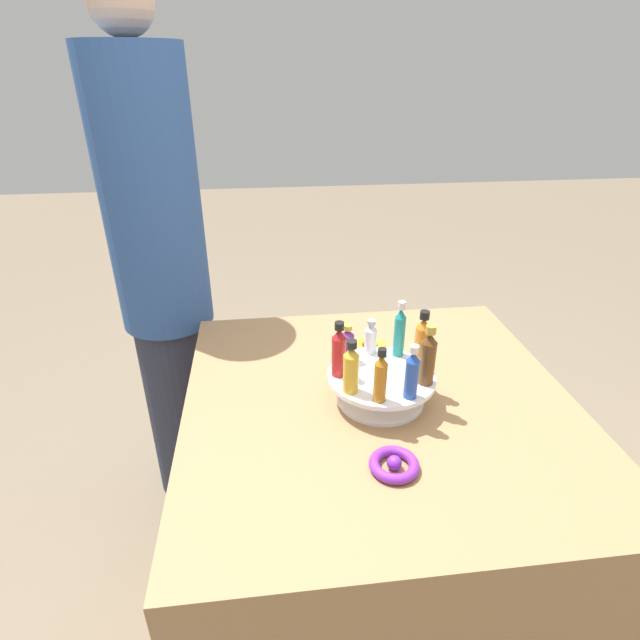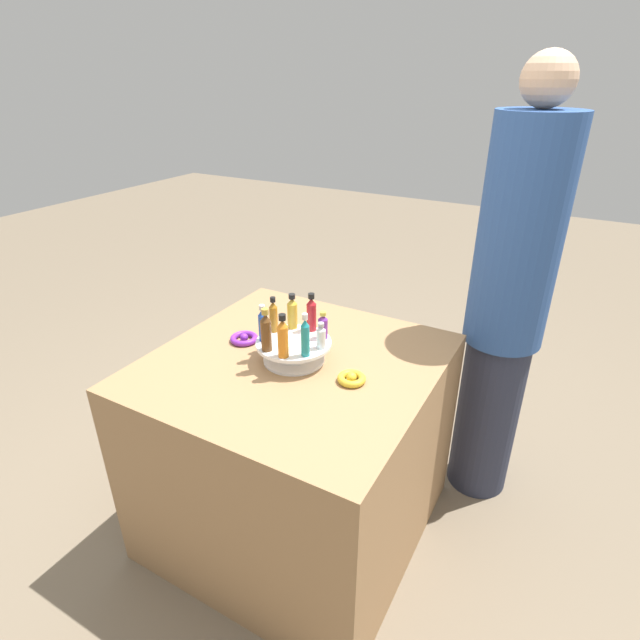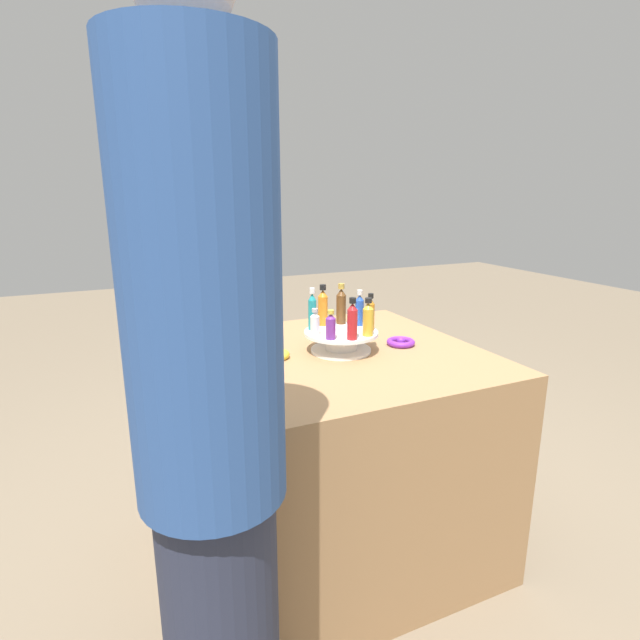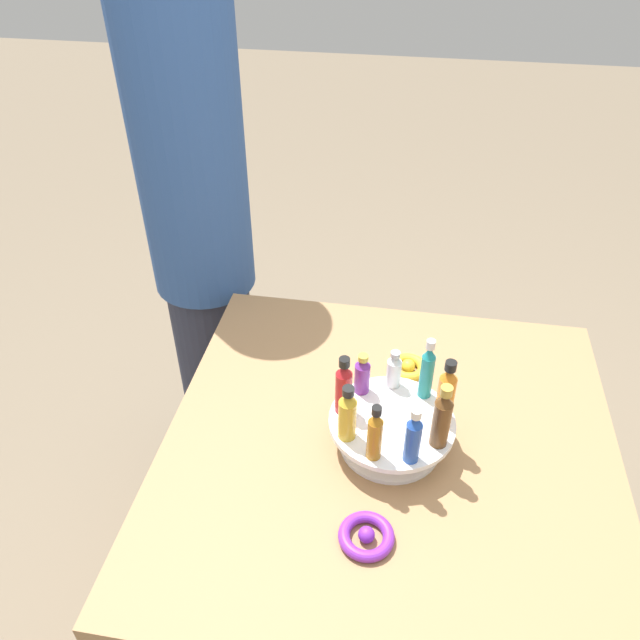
{
  "view_description": "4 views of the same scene",
  "coord_description": "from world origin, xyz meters",
  "px_view_note": "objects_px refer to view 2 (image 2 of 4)",
  "views": [
    {
      "loc": [
        -0.27,
        -1.0,
        1.54
      ],
      "look_at": [
        -0.14,
        0.13,
        0.95
      ],
      "focal_mm": 28.0,
      "sensor_mm": 36.0,
      "label": 1
    },
    {
      "loc": [
        1.28,
        0.82,
        1.71
      ],
      "look_at": [
        -0.07,
        0.07,
        0.94
      ],
      "focal_mm": 28.0,
      "sensor_mm": 36.0,
      "label": 2
    },
    {
      "loc": [
        -1.53,
        0.77,
        1.35
      ],
      "look_at": [
        -0.16,
        0.15,
        0.96
      ],
      "focal_mm": 28.0,
      "sensor_mm": 36.0,
      "label": 3
    },
    {
      "loc": [
        0.0,
        -0.91,
        1.83
      ],
      "look_at": [
        -0.18,
        0.18,
        0.97
      ],
      "focal_mm": 35.0,
      "sensor_mm": 36.0,
      "label": 4
    }
  ],
  "objects_px": {
    "bottle_brown": "(266,331)",
    "ribbon_bow_purple": "(244,338)",
    "bottle_red": "(311,313)",
    "bottle_amber": "(273,316)",
    "ribbon_bow_gold": "(352,378)",
    "bottle_teal": "(305,337)",
    "bottle_purple": "(323,326)",
    "bottle_clear": "(321,336)",
    "bottle_gold": "(292,312)",
    "bottle_blue": "(263,324)",
    "display_stand": "(294,349)",
    "person_figure": "(507,304)",
    "bottle_orange": "(283,337)"
  },
  "relations": [
    {
      "from": "bottle_brown",
      "to": "ribbon_bow_purple",
      "type": "height_order",
      "value": "bottle_brown"
    },
    {
      "from": "bottle_red",
      "to": "ribbon_bow_purple",
      "type": "bearing_deg",
      "value": -72.31
    },
    {
      "from": "bottle_amber",
      "to": "ribbon_bow_gold",
      "type": "xyz_separation_m",
      "value": [
        0.05,
        0.34,
        -0.12
      ]
    },
    {
      "from": "bottle_red",
      "to": "bottle_amber",
      "type": "bearing_deg",
      "value": -56.22
    },
    {
      "from": "bottle_red",
      "to": "bottle_teal",
      "type": "bearing_deg",
      "value": 23.78
    },
    {
      "from": "bottle_red",
      "to": "bottle_amber",
      "type": "distance_m",
      "value": 0.14
    },
    {
      "from": "bottle_teal",
      "to": "bottle_red",
      "type": "distance_m",
      "value": 0.18
    },
    {
      "from": "bottle_purple",
      "to": "bottle_clear",
      "type": "bearing_deg",
      "value": 23.78
    },
    {
      "from": "bottle_red",
      "to": "bottle_gold",
      "type": "distance_m",
      "value": 0.07
    },
    {
      "from": "bottle_red",
      "to": "bottle_blue",
      "type": "relative_size",
      "value": 1.07
    },
    {
      "from": "display_stand",
      "to": "bottle_amber",
      "type": "xyz_separation_m",
      "value": [
        -0.03,
        -0.1,
        0.09
      ]
    },
    {
      "from": "bottle_gold",
      "to": "bottle_blue",
      "type": "height_order",
      "value": "same"
    },
    {
      "from": "ribbon_bow_purple",
      "to": "person_figure",
      "type": "relative_size",
      "value": 0.06
    },
    {
      "from": "display_stand",
      "to": "bottle_brown",
      "type": "height_order",
      "value": "bottle_brown"
    },
    {
      "from": "bottle_blue",
      "to": "bottle_red",
      "type": "bearing_deg",
      "value": 143.78
    },
    {
      "from": "display_stand",
      "to": "ribbon_bow_purple",
      "type": "height_order",
      "value": "display_stand"
    },
    {
      "from": "bottle_clear",
      "to": "bottle_orange",
      "type": "relative_size",
      "value": 0.62
    },
    {
      "from": "bottle_purple",
      "to": "bottle_amber",
      "type": "distance_m",
      "value": 0.18
    },
    {
      "from": "bottle_brown",
      "to": "bottle_orange",
      "type": "distance_m",
      "value": 0.07
    },
    {
      "from": "bottle_purple",
      "to": "bottle_gold",
      "type": "relative_size",
      "value": 0.76
    },
    {
      "from": "bottle_purple",
      "to": "bottle_brown",
      "type": "bearing_deg",
      "value": -36.22
    },
    {
      "from": "bottle_blue",
      "to": "bottle_amber",
      "type": "bearing_deg",
      "value": -176.22
    },
    {
      "from": "bottle_purple",
      "to": "bottle_orange",
      "type": "xyz_separation_m",
      "value": [
        0.18,
        -0.05,
        0.02
      ]
    },
    {
      "from": "bottle_amber",
      "to": "bottle_orange",
      "type": "height_order",
      "value": "bottle_orange"
    },
    {
      "from": "ribbon_bow_gold",
      "to": "person_figure",
      "type": "bearing_deg",
      "value": 150.36
    },
    {
      "from": "bottle_teal",
      "to": "bottle_purple",
      "type": "relative_size",
      "value": 1.51
    },
    {
      "from": "bottle_purple",
      "to": "bottle_amber",
      "type": "relative_size",
      "value": 0.75
    },
    {
      "from": "bottle_orange",
      "to": "person_figure",
      "type": "distance_m",
      "value": 0.91
    },
    {
      "from": "bottle_amber",
      "to": "bottle_red",
      "type": "bearing_deg",
      "value": 123.78
    },
    {
      "from": "bottle_clear",
      "to": "bottle_purple",
      "type": "relative_size",
      "value": 0.94
    },
    {
      "from": "display_stand",
      "to": "ribbon_bow_purple",
      "type": "distance_m",
      "value": 0.24
    },
    {
      "from": "display_stand",
      "to": "bottle_gold",
      "type": "height_order",
      "value": "bottle_gold"
    },
    {
      "from": "ribbon_bow_purple",
      "to": "ribbon_bow_gold",
      "type": "distance_m",
      "value": 0.48
    },
    {
      "from": "bottle_purple",
      "to": "bottle_brown",
      "type": "height_order",
      "value": "bottle_brown"
    },
    {
      "from": "bottle_amber",
      "to": "person_figure",
      "type": "relative_size",
      "value": 0.08
    },
    {
      "from": "display_stand",
      "to": "bottle_purple",
      "type": "height_order",
      "value": "bottle_purple"
    },
    {
      "from": "bottle_purple",
      "to": "bottle_amber",
      "type": "height_order",
      "value": "bottle_amber"
    },
    {
      "from": "display_stand",
      "to": "bottle_purple",
      "type": "xyz_separation_m",
      "value": [
        -0.07,
        0.08,
        0.08
      ]
    },
    {
      "from": "bottle_red",
      "to": "bottle_orange",
      "type": "height_order",
      "value": "bottle_orange"
    },
    {
      "from": "bottle_clear",
      "to": "bottle_red",
      "type": "xyz_separation_m",
      "value": [
        -0.1,
        -0.09,
        0.02
      ]
    },
    {
      "from": "bottle_clear",
      "to": "bottle_amber",
      "type": "height_order",
      "value": "bottle_amber"
    },
    {
      "from": "bottle_teal",
      "to": "bottle_amber",
      "type": "distance_m",
      "value": 0.21
    },
    {
      "from": "bottle_teal",
      "to": "bottle_clear",
      "type": "bearing_deg",
      "value": 163.78
    },
    {
      "from": "ribbon_bow_purple",
      "to": "bottle_amber",
      "type": "bearing_deg",
      "value": 91.78
    },
    {
      "from": "bottle_red",
      "to": "bottle_brown",
      "type": "bearing_deg",
      "value": -16.22
    },
    {
      "from": "bottle_blue",
      "to": "ribbon_bow_purple",
      "type": "height_order",
      "value": "bottle_blue"
    },
    {
      "from": "bottle_clear",
      "to": "bottle_red",
      "type": "distance_m",
      "value": 0.14
    },
    {
      "from": "bottle_clear",
      "to": "bottle_amber",
      "type": "xyz_separation_m",
      "value": [
        -0.02,
        -0.21,
        0.02
      ]
    },
    {
      "from": "bottle_clear",
      "to": "bottle_teal",
      "type": "bearing_deg",
      "value": -16.22
    },
    {
      "from": "bottle_teal",
      "to": "bottle_purple",
      "type": "height_order",
      "value": "bottle_teal"
    }
  ]
}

